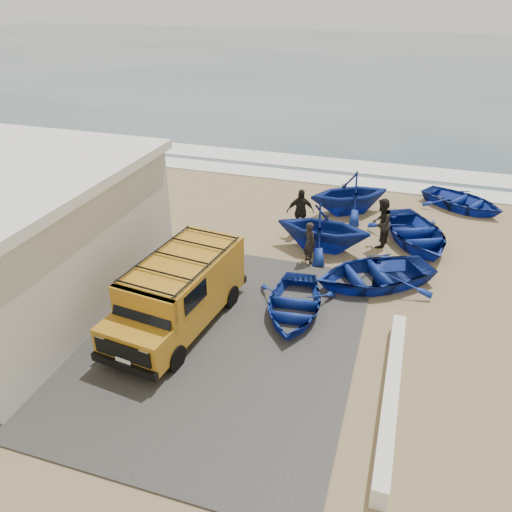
# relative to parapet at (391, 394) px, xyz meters

# --- Properties ---
(ground) EXTENTS (160.00, 160.00, 0.00)m
(ground) POSITION_rel_parapet_xyz_m (-5.00, 3.00, -0.28)
(ground) COLOR #917954
(slab) EXTENTS (12.00, 10.00, 0.05)m
(slab) POSITION_rel_parapet_xyz_m (-7.00, 1.00, -0.25)
(slab) COLOR #3E3B39
(slab) RESTS_ON ground
(ocean) EXTENTS (180.00, 88.00, 0.01)m
(ocean) POSITION_rel_parapet_xyz_m (-5.00, 59.00, -0.27)
(ocean) COLOR #385166
(ocean) RESTS_ON ground
(surf_line) EXTENTS (180.00, 1.60, 0.06)m
(surf_line) POSITION_rel_parapet_xyz_m (-5.00, 15.00, -0.25)
(surf_line) COLOR white
(surf_line) RESTS_ON ground
(surf_wash) EXTENTS (180.00, 2.20, 0.04)m
(surf_wash) POSITION_rel_parapet_xyz_m (-5.00, 17.50, -0.26)
(surf_wash) COLOR white
(surf_wash) RESTS_ON ground
(parapet) EXTENTS (0.35, 6.00, 0.55)m
(parapet) POSITION_rel_parapet_xyz_m (0.00, 0.00, 0.00)
(parapet) COLOR silver
(parapet) RESTS_ON ground
(van) EXTENTS (2.58, 5.30, 2.18)m
(van) POSITION_rel_parapet_xyz_m (-6.23, 1.38, 0.90)
(van) COLOR #B2781A
(van) RESTS_ON ground
(boat_near_left) EXTENTS (2.87, 3.76, 0.73)m
(boat_near_left) POSITION_rel_parapet_xyz_m (-3.15, 2.88, 0.09)
(boat_near_left) COLOR navy
(boat_near_left) RESTS_ON ground
(boat_near_right) EXTENTS (5.07, 4.72, 0.86)m
(boat_near_right) POSITION_rel_parapet_xyz_m (-1.00, 5.38, 0.15)
(boat_near_right) COLOR navy
(boat_near_right) RESTS_ON ground
(boat_mid_left) EXTENTS (3.66, 3.19, 1.87)m
(boat_mid_left) POSITION_rel_parapet_xyz_m (-3.13, 7.38, 0.66)
(boat_mid_left) COLOR navy
(boat_mid_left) RESTS_ON ground
(boat_mid_right) EXTENTS (4.45, 5.04, 0.87)m
(boat_mid_right) POSITION_rel_parapet_xyz_m (0.25, 9.01, 0.16)
(boat_mid_right) COLOR navy
(boat_mid_right) RESTS_ON ground
(boat_far_left) EXTENTS (4.68, 4.53, 1.89)m
(boat_far_left) POSITION_rel_parapet_xyz_m (-2.69, 11.13, 0.67)
(boat_far_left) COLOR navy
(boat_far_left) RESTS_ON ground
(boat_far_right) EXTENTS (4.50, 4.13, 0.76)m
(boat_far_right) POSITION_rel_parapet_xyz_m (2.15, 13.12, 0.11)
(boat_far_right) COLOR navy
(boat_far_right) RESTS_ON ground
(fisherman_front) EXTENTS (0.68, 0.68, 1.59)m
(fisherman_front) POSITION_rel_parapet_xyz_m (-3.40, 6.26, 0.52)
(fisherman_front) COLOR black
(fisherman_front) RESTS_ON ground
(fisherman_middle) EXTENTS (0.91, 1.07, 1.95)m
(fisherman_middle) POSITION_rel_parapet_xyz_m (-1.08, 8.32, 0.70)
(fisherman_middle) COLOR black
(fisherman_middle) RESTS_ON ground
(fisherman_back) EXTENTS (1.21, 0.86, 1.91)m
(fisherman_back) POSITION_rel_parapet_xyz_m (-4.27, 8.46, 0.68)
(fisherman_back) COLOR black
(fisherman_back) RESTS_ON ground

